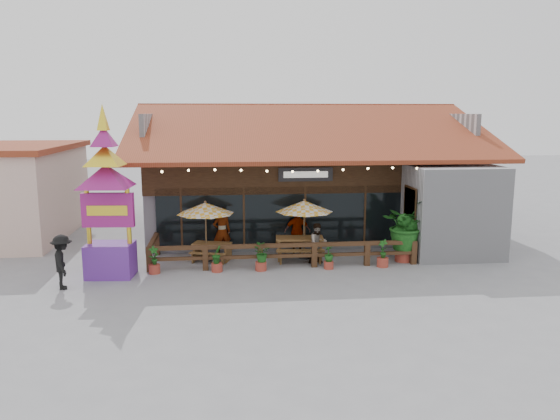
{
  "coord_description": "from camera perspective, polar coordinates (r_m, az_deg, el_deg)",
  "views": [
    {
      "loc": [
        -3.78,
        -19.84,
        5.64
      ],
      "look_at": [
        -1.57,
        1.5,
        1.81
      ],
      "focal_mm": 35.0,
      "sensor_mm": 36.0,
      "label": 1
    }
  ],
  "objects": [
    {
      "name": "planter_c",
      "position": [
        19.77,
        -2.01,
        -4.78
      ],
      "size": [
        0.78,
        0.75,
        1.0
      ],
      "color": "#983729",
      "rests_on": "ground"
    },
    {
      "name": "patio_railing",
      "position": [
        20.26,
        -1.41,
        -4.25
      ],
      "size": [
        10.0,
        2.6,
        0.92
      ],
      "color": "#462D19",
      "rests_on": "ground"
    },
    {
      "name": "diner_a",
      "position": [
        21.84,
        -6.09,
        -2.26
      ],
      "size": [
        0.8,
        0.62,
        1.96
      ],
      "primitive_type": "imported",
      "rotation": [
        0.0,
        0.0,
        3.37
      ],
      "color": "#3C2513",
      "rests_on": "ground"
    },
    {
      "name": "picnic_table_left",
      "position": [
        21.27,
        -7.12,
        -4.04
      ],
      "size": [
        1.76,
        1.63,
        0.69
      ],
      "color": "brown",
      "rests_on": "ground"
    },
    {
      "name": "diner_b",
      "position": [
        20.7,
        3.98,
        -3.5
      ],
      "size": [
        0.92,
        0.84,
        1.55
      ],
      "primitive_type": "imported",
      "rotation": [
        0.0,
        0.0,
        0.4
      ],
      "color": "#3C2513",
      "rests_on": "ground"
    },
    {
      "name": "thai_sign_tower",
      "position": [
        19.45,
        -17.7,
        2.96
      ],
      "size": [
        2.54,
        2.54,
        6.39
      ],
      "color": "#612895",
      "rests_on": "ground"
    },
    {
      "name": "planter_e",
      "position": [
        20.62,
        10.69,
        -4.67
      ],
      "size": [
        0.43,
        0.45,
        1.05
      ],
      "color": "#983729",
      "rests_on": "ground"
    },
    {
      "name": "pedestrian",
      "position": [
        19.03,
        -21.79,
        -5.07
      ],
      "size": [
        0.98,
        1.3,
        1.79
      ],
      "primitive_type": "imported",
      "rotation": [
        0.0,
        0.0,
        1.87
      ],
      "color": "black",
      "rests_on": "ground"
    },
    {
      "name": "tropical_plant",
      "position": [
        21.35,
        12.9,
        -1.63
      ],
      "size": [
        2.28,
        2.32,
        2.43
      ],
      "color": "#983729",
      "rests_on": "ground"
    },
    {
      "name": "ground",
      "position": [
        20.97,
        4.71,
        -5.52
      ],
      "size": [
        100.0,
        100.0,
        0.0
      ],
      "primitive_type": "plane",
      "color": "gray",
      "rests_on": "ground"
    },
    {
      "name": "planter_b",
      "position": [
        19.78,
        -6.62,
        -5.19
      ],
      "size": [
        0.43,
        0.46,
        0.98
      ],
      "color": "#983729",
      "rests_on": "ground"
    },
    {
      "name": "picnic_table_right",
      "position": [
        21.26,
        2.05,
        -3.62
      ],
      "size": [
        1.96,
        1.73,
        0.88
      ],
      "color": "brown",
      "rests_on": "ground"
    },
    {
      "name": "planter_d",
      "position": [
        20.09,
        5.12,
        -5.0
      ],
      "size": [
        0.44,
        0.44,
        0.86
      ],
      "color": "#983729",
      "rests_on": "ground"
    },
    {
      "name": "planter_a",
      "position": [
        19.96,
        -13.02,
        -5.32
      ],
      "size": [
        0.42,
        0.41,
        0.99
      ],
      "color": "#983729",
      "rests_on": "ground"
    },
    {
      "name": "umbrella_left",
      "position": [
        20.96,
        -7.8,
        0.15
      ],
      "size": [
        2.59,
        2.59,
        2.35
      ],
      "color": "brown",
      "rests_on": "ground"
    },
    {
      "name": "umbrella_right",
      "position": [
        21.11,
        2.56,
        0.37
      ],
      "size": [
        2.42,
        2.42,
        2.37
      ],
      "color": "brown",
      "rests_on": "ground"
    },
    {
      "name": "restaurant_building",
      "position": [
        26.97,
        2.75,
        2.79
      ],
      "size": [
        15.5,
        14.73,
        6.09
      ],
      "color": "silver",
      "rests_on": "ground"
    },
    {
      "name": "diner_c",
      "position": [
        22.17,
        1.83,
        -2.23
      ],
      "size": [
        1.08,
        0.49,
        1.8
      ],
      "primitive_type": "imported",
      "rotation": [
        0.0,
        0.0,
        3.09
      ],
      "color": "#3C2513",
      "rests_on": "ground"
    }
  ]
}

